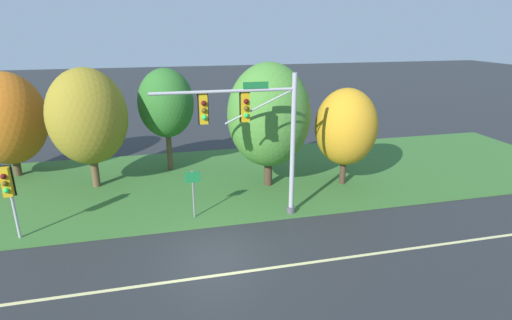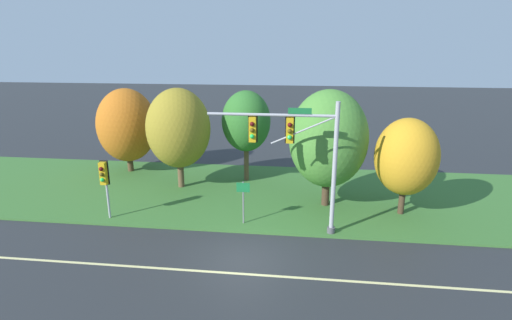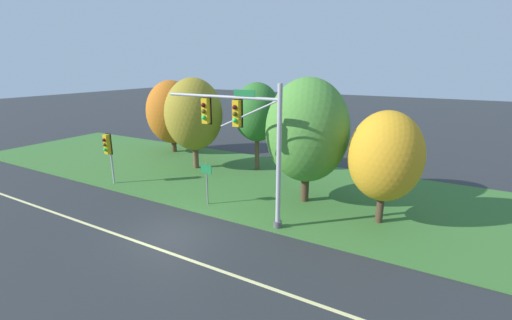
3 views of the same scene
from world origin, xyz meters
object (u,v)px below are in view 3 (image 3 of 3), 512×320
traffic_signal_mast (246,133)px  tree_behind_signpost (257,112)px  tree_tall_centre (385,157)px  tree_left_of_mast (194,114)px  pedestrian_signal_near_kerb (108,147)px  tree_nearest_road (172,112)px  route_sign_post (207,178)px  tree_mid_verge (307,131)px

traffic_signal_mast → tree_behind_signpost: size_ratio=1.06×
tree_tall_centre → tree_left_of_mast: bearing=168.4°
pedestrian_signal_near_kerb → tree_tall_centre: bearing=9.7°
tree_left_of_mast → tree_tall_centre: bearing=-11.6°
tree_nearest_road → tree_left_of_mast: bearing=-31.1°
route_sign_post → tree_mid_verge: size_ratio=0.34×
tree_nearest_road → tree_tall_centre: size_ratio=1.14×
tree_behind_signpost → tree_tall_centre: (9.48, -4.71, -0.87)m
route_sign_post → tree_behind_signpost: size_ratio=0.37×
tree_nearest_road → tree_mid_verge: 15.12m
tree_left_of_mast → tree_mid_verge: (9.43, -2.03, 0.03)m
tree_nearest_road → tree_mid_verge: (14.28, -4.95, 0.52)m
tree_left_of_mast → tree_nearest_road: bearing=148.9°
traffic_signal_mast → tree_left_of_mast: bearing=143.8°
route_sign_post → tree_behind_signpost: 7.59m
pedestrian_signal_near_kerb → route_sign_post: 7.47m
tree_nearest_road → tree_left_of_mast: 5.67m
pedestrian_signal_near_kerb → tree_tall_centre: (16.02, 2.72, 0.89)m
traffic_signal_mast → tree_nearest_road: bearing=145.7°
traffic_signal_mast → tree_nearest_road: traffic_signal_mast is taller
pedestrian_signal_near_kerb → tree_tall_centre: tree_tall_centre is taller
route_sign_post → tree_nearest_road: bearing=140.6°
traffic_signal_mast → tree_left_of_mast: (-7.85, 5.75, -0.39)m
tree_left_of_mast → tree_mid_verge: tree_mid_verge is taller
tree_left_of_mast → tree_behind_signpost: 4.56m
pedestrian_signal_near_kerb → tree_tall_centre: size_ratio=0.61×
tree_tall_centre → tree_mid_verge: bearing=169.6°
route_sign_post → tree_tall_centre: size_ratio=0.43×
route_sign_post → tree_left_of_mast: (-5.00, 5.16, 2.45)m
pedestrian_signal_near_kerb → route_sign_post: (7.41, 0.37, -0.88)m
pedestrian_signal_near_kerb → tree_nearest_road: tree_nearest_road is taller
pedestrian_signal_near_kerb → tree_left_of_mast: size_ratio=0.50×
traffic_signal_mast → tree_mid_verge: 4.06m
tree_tall_centre → pedestrian_signal_near_kerb: bearing=-170.3°
route_sign_post → tree_left_of_mast: 7.59m
tree_nearest_road → tree_mid_verge: size_ratio=0.91×
pedestrian_signal_near_kerb → traffic_signal_mast: bearing=-1.2°
pedestrian_signal_near_kerb → tree_mid_verge: 12.45m
tree_nearest_road → tree_mid_verge: bearing=-19.1°
tree_nearest_road → tree_tall_centre: (18.45, -5.72, -0.18)m
pedestrian_signal_near_kerb → tree_left_of_mast: (2.40, 5.52, 1.56)m
traffic_signal_mast → tree_tall_centre: size_ratio=1.22×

